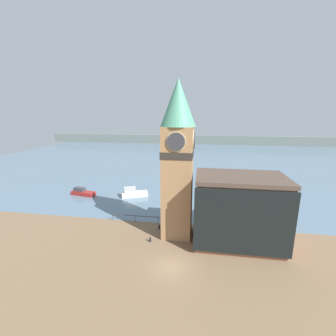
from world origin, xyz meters
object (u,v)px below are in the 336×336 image
at_px(clock_tower, 178,157).
at_px(pier_building, 239,210).
at_px(mooring_bollard_near, 159,227).
at_px(boat_far, 83,192).
at_px(boat_near, 133,193).
at_px(mooring_bollard_far, 150,239).

bearing_deg(clock_tower, pier_building, -6.38).
height_order(pier_building, mooring_bollard_near, pier_building).
xyz_separation_m(boat_far, mooring_bollard_near, (18.83, -11.85, -0.20)).
bearing_deg(mooring_bollard_near, pier_building, -10.05).
height_order(pier_building, boat_near, pier_building).
bearing_deg(pier_building, boat_far, 155.09).
distance_m(boat_near, boat_far, 11.00).
bearing_deg(boat_far, clock_tower, -20.39).
relative_size(clock_tower, boat_near, 3.85).
xyz_separation_m(boat_near, mooring_bollard_far, (7.32, -16.06, -0.43)).
relative_size(clock_tower, mooring_bollard_far, 31.81).
xyz_separation_m(clock_tower, mooring_bollard_near, (-2.76, 1.02, -10.75)).
relative_size(pier_building, mooring_bollard_near, 16.17).
height_order(boat_far, mooring_bollard_near, boat_far).
height_order(clock_tower, boat_near, clock_tower).
bearing_deg(mooring_bollard_near, clock_tower, -20.21).
bearing_deg(boat_near, mooring_bollard_near, -81.46).
bearing_deg(boat_far, boat_near, 13.72).
bearing_deg(mooring_bollard_near, boat_near, 122.16).
height_order(boat_near, mooring_bollard_far, boat_near).
distance_m(boat_far, mooring_bollard_far, 23.93).
bearing_deg(clock_tower, boat_near, 128.16).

